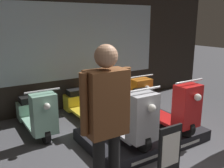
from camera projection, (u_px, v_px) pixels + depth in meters
name	position (u px, v px, depth m)	size (l,w,h in m)	color
shop_wall_back	(70.00, 40.00, 5.64)	(8.33, 0.09, 3.20)	#28231E
display_platform	(142.00, 135.00, 4.32)	(2.00, 1.31, 0.19)	black
scooter_display_left	(123.00, 117.00, 3.93)	(0.58, 1.52, 0.93)	black
scooter_display_right	(165.00, 107.00, 4.39)	(0.58, 1.52, 0.93)	black
scooter_backrow_0	(36.00, 114.00, 4.57)	(0.58, 1.52, 0.93)	black
scooter_backrow_1	(87.00, 104.00, 5.09)	(0.58, 1.52, 0.93)	black
scooter_backrow_2	(127.00, 96.00, 5.62)	(0.58, 1.52, 0.93)	black
person_left_browsing	(106.00, 116.00, 2.56)	(0.58, 0.24, 1.80)	black
price_sign_board	(170.00, 153.00, 3.19)	(0.37, 0.04, 0.74)	black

